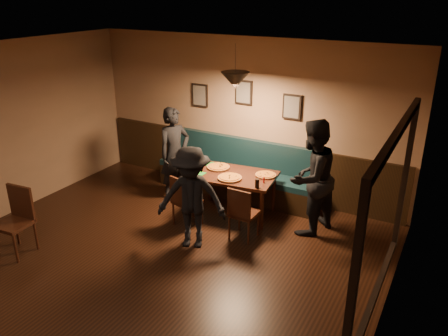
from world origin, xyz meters
name	(u,v)px	position (x,y,z in m)	size (l,w,h in m)	color
floor	(119,289)	(0.00, 0.00, 0.00)	(7.00, 7.00, 0.00)	black
ceiling	(95,65)	(0.00, 0.00, 2.80)	(7.00, 7.00, 0.00)	silver
wall_back	(244,117)	(0.00, 3.50, 1.40)	(6.00, 6.00, 0.00)	#8C704F
wall_right	(377,259)	(3.00, 0.00, 1.40)	(7.00, 7.00, 0.00)	#8C704F
wainscot	(243,164)	(0.00, 3.47, 0.50)	(5.88, 0.06, 1.00)	black
booth_bench	(236,169)	(0.00, 3.20, 0.50)	(3.00, 0.60, 1.00)	#0F232D
window_frame	(385,223)	(2.96, 0.50, 1.50)	(0.06, 2.56, 1.86)	black
window_glass	(382,222)	(2.93, 0.50, 1.50)	(2.40, 2.40, 0.00)	black
picture_left	(200,95)	(-0.90, 3.47, 1.70)	(0.32, 0.04, 0.42)	black
picture_center	(244,92)	(0.00, 3.47, 1.85)	(0.32, 0.04, 0.42)	black
picture_right	(292,107)	(0.90, 3.47, 1.70)	(0.32, 0.04, 0.42)	black
pendant_lamp	(235,80)	(0.32, 2.52, 2.25)	(0.44, 0.44, 0.25)	black
dining_table	(234,194)	(0.32, 2.52, 0.36)	(1.33, 0.85, 0.71)	black
chair_near_left	(187,200)	(-0.16, 1.83, 0.42)	(0.38, 0.38, 0.85)	black
chair_near_right	(244,212)	(0.81, 1.90, 0.43)	(0.38, 0.38, 0.85)	black
diner_left	(175,154)	(-0.90, 2.59, 0.83)	(0.61, 0.40, 1.66)	black
diner_right	(311,178)	(1.60, 2.57, 0.90)	(0.88, 0.68, 1.80)	black
diner_front	(191,198)	(0.25, 1.34, 0.77)	(0.99, 0.57, 1.53)	black
pizza_a	(218,167)	(-0.04, 2.63, 0.73)	(0.38, 0.38, 0.04)	orange
pizza_b	(230,178)	(0.35, 2.32, 0.73)	(0.39, 0.39, 0.04)	orange
pizza_c	(266,175)	(0.80, 2.71, 0.73)	(0.34, 0.34, 0.04)	orange
soda_glass	(257,183)	(0.87, 2.23, 0.78)	(0.07, 0.07, 0.14)	black
tabasco_bottle	(264,180)	(0.88, 2.44, 0.77)	(0.02, 0.02, 0.11)	#A7050E
napkin_a	(210,164)	(-0.26, 2.73, 0.71)	(0.16, 0.16, 0.01)	#1B6725
napkin_b	(201,173)	(-0.18, 2.28, 0.71)	(0.15, 0.15, 0.01)	#1F7424
cutlery_set	(223,182)	(0.31, 2.15, 0.71)	(0.02, 0.19, 0.00)	white
cafe_chair_far	(13,223)	(-1.83, -0.05, 0.49)	(0.43, 0.43, 0.98)	black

